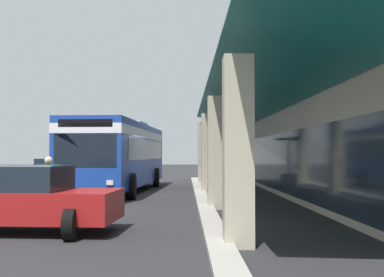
# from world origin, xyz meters

# --- Properties ---
(ground) EXTENTS (120.00, 120.00, 0.00)m
(ground) POSITION_xyz_m (0.00, 8.00, 0.00)
(ground) COLOR #262628
(curb_strip) EXTENTS (29.14, 0.50, 0.12)m
(curb_strip) POSITION_xyz_m (1.93, 2.44, 0.06)
(curb_strip) COLOR #9E998E
(curb_strip) RESTS_ON ground
(transit_bus) EXTENTS (11.37, 3.42, 3.34)m
(transit_bus) POSITION_xyz_m (-1.97, -1.27, 1.85)
(transit_bus) COLOR #193D9E
(transit_bus) RESTS_ON ground
(parked_sedan_charcoal) EXTENTS (4.53, 2.25, 1.47)m
(parked_sedan_charcoal) POSITION_xyz_m (-9.09, -6.54, 0.75)
(parked_sedan_charcoal) COLOR #232328
(parked_sedan_charcoal) RESTS_ON ground
(parked_sedan_red) EXTENTS (2.69, 4.54, 1.47)m
(parked_sedan_red) POSITION_xyz_m (9.35, -1.97, 0.75)
(parked_sedan_red) COLOR maroon
(parked_sedan_red) RESTS_ON ground
(pedestrian) EXTENTS (0.48, 0.68, 1.67)m
(pedestrian) POSITION_xyz_m (6.84, -1.99, 0.94)
(pedestrian) COLOR #38383D
(pedestrian) RESTS_ON ground
(potted_palm) EXTENTS (1.49, 1.76, 2.75)m
(potted_palm) POSITION_xyz_m (-5.91, 3.89, 0.74)
(potted_palm) COLOR gray
(potted_palm) RESTS_ON ground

